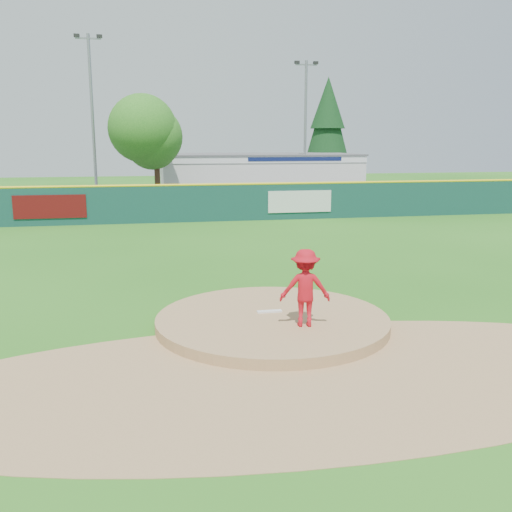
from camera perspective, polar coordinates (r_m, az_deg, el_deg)
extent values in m
plane|color=#286B19|center=(13.64, 1.63, -7.01)|extent=(120.00, 120.00, 0.00)
cylinder|color=#9E774C|center=(13.64, 1.63, -7.01)|extent=(5.50, 5.50, 0.50)
cube|color=white|center=(13.84, 1.36, -5.56)|extent=(0.60, 0.15, 0.04)
cylinder|color=#9E774C|center=(10.93, 5.16, -11.86)|extent=(15.40, 15.40, 0.01)
cube|color=#38383A|center=(39.96, -6.93, 5.20)|extent=(44.00, 16.00, 0.02)
imported|color=red|center=(12.70, 4.93, -3.19)|extent=(1.22, 0.84, 1.74)
imported|color=silver|center=(35.59, 1.09, 5.50)|extent=(4.31, 2.01, 1.20)
cube|color=silver|center=(45.57, 0.16, 8.05)|extent=(15.00, 8.00, 3.20)
cube|color=white|center=(41.58, 1.25, 9.65)|extent=(15.00, 0.06, 0.55)
cube|color=#0F194C|center=(42.01, 3.97, 9.65)|extent=(7.00, 0.03, 0.28)
cube|color=#59595B|center=(45.50, 0.16, 10.13)|extent=(15.20, 8.20, 0.12)
cube|color=#560C0C|center=(31.09, -19.92, 4.66)|extent=(3.60, 0.04, 1.20)
cube|color=silver|center=(31.86, 4.41, 5.46)|extent=(3.60, 0.04, 1.20)
cube|color=#123C36|center=(30.93, -5.73, 5.25)|extent=(40.00, 0.10, 2.00)
cylinder|color=yellow|center=(30.84, -5.77, 7.10)|extent=(40.00, 0.14, 0.14)
cylinder|color=#382314|center=(37.75, -9.80, 6.72)|extent=(0.36, 0.36, 2.60)
sphere|color=#387F23|center=(37.63, -9.97, 11.67)|extent=(5.60, 5.60, 5.60)
cylinder|color=#382314|center=(51.26, 7.03, 7.45)|extent=(0.40, 0.40, 1.60)
cone|color=#113A16|center=(51.16, 7.17, 12.77)|extent=(4.40, 4.40, 7.90)
cylinder|color=gray|center=(39.76, -16.00, 12.74)|extent=(0.20, 0.20, 11.00)
cube|color=gray|center=(40.25, -16.44, 20.15)|extent=(1.60, 0.10, 0.10)
cube|color=black|center=(40.33, -17.50, 20.29)|extent=(0.35, 0.25, 0.20)
cube|color=black|center=(40.23, -15.39, 20.43)|extent=(0.35, 0.25, 0.20)
cylinder|color=gray|center=(43.28, 4.94, 12.33)|extent=(0.20, 0.20, 10.00)
cube|color=gray|center=(43.61, 5.06, 18.52)|extent=(1.60, 0.10, 0.10)
cube|color=black|center=(43.44, 4.12, 18.76)|extent=(0.35, 0.25, 0.20)
cube|color=black|center=(43.82, 5.99, 18.67)|extent=(0.35, 0.25, 0.20)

